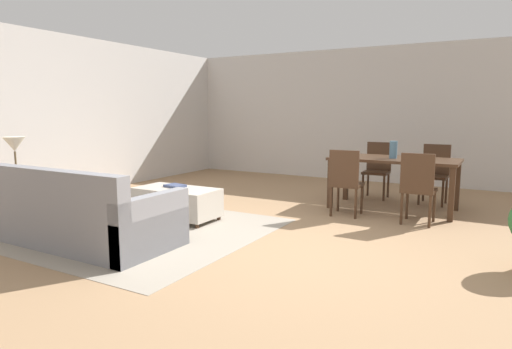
# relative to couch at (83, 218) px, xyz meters

# --- Properties ---
(ground_plane) EXTENTS (10.80, 10.80, 0.00)m
(ground_plane) POSITION_rel_couch_xyz_m (1.95, 0.86, -0.29)
(ground_plane) COLOR #9E7A56
(wall_back) EXTENTS (9.00, 0.12, 2.70)m
(wall_back) POSITION_rel_couch_xyz_m (1.95, 5.86, 1.06)
(wall_back) COLOR beige
(wall_back) RESTS_ON ground_plane
(wall_left) EXTENTS (0.12, 11.00, 2.70)m
(wall_left) POSITION_rel_couch_xyz_m (-2.55, 1.36, 1.06)
(wall_left) COLOR beige
(wall_left) RESTS_ON ground_plane
(area_rug) EXTENTS (3.00, 2.80, 0.01)m
(area_rug) POSITION_rel_couch_xyz_m (0.10, 0.70, -0.28)
(area_rug) COLOR gray
(area_rug) RESTS_ON ground_plane
(couch) EXTENTS (2.05, 0.99, 0.86)m
(couch) POSITION_rel_couch_xyz_m (0.00, 0.00, 0.00)
(couch) COLOR gray
(couch) RESTS_ON ground_plane
(ottoman_table) EXTENTS (1.12, 0.57, 0.42)m
(ottoman_table) POSITION_rel_couch_xyz_m (0.20, 1.34, -0.04)
(ottoman_table) COLOR #B7AD9E
(ottoman_table) RESTS_ON ground_plane
(side_table) EXTENTS (0.40, 0.40, 0.60)m
(side_table) POSITION_rel_couch_xyz_m (-1.32, 0.11, 0.18)
(side_table) COLOR olive
(side_table) RESTS_ON ground_plane
(table_lamp) EXTENTS (0.26, 0.26, 0.53)m
(table_lamp) POSITION_rel_couch_xyz_m (-1.32, 0.11, 0.72)
(table_lamp) COLOR brown
(table_lamp) RESTS_ON side_table
(dining_table) EXTENTS (1.78, 0.85, 0.76)m
(dining_table) POSITION_rel_couch_xyz_m (2.55, 3.38, 0.38)
(dining_table) COLOR #422B1C
(dining_table) RESTS_ON ground_plane
(dining_chair_near_left) EXTENTS (0.42, 0.42, 0.92)m
(dining_chair_near_left) POSITION_rel_couch_xyz_m (2.09, 2.61, 0.23)
(dining_chair_near_left) COLOR #422B1C
(dining_chair_near_left) RESTS_ON ground_plane
(dining_chair_near_right) EXTENTS (0.40, 0.40, 0.92)m
(dining_chair_near_right) POSITION_rel_couch_xyz_m (3.02, 2.63, 0.23)
(dining_chair_near_right) COLOR #422B1C
(dining_chair_near_right) RESTS_ON ground_plane
(dining_chair_far_left) EXTENTS (0.41, 0.41, 0.92)m
(dining_chair_far_left) POSITION_rel_couch_xyz_m (2.12, 4.18, 0.23)
(dining_chair_far_left) COLOR #422B1C
(dining_chair_far_left) RESTS_ON ground_plane
(dining_chair_far_right) EXTENTS (0.41, 0.41, 0.92)m
(dining_chair_far_right) POSITION_rel_couch_xyz_m (3.02, 4.15, 0.23)
(dining_chair_far_right) COLOR #422B1C
(dining_chair_far_right) RESTS_ON ground_plane
(vase_centerpiece) EXTENTS (0.11, 0.11, 0.25)m
(vase_centerpiece) POSITION_rel_couch_xyz_m (2.55, 3.33, 0.60)
(vase_centerpiece) COLOR slate
(vase_centerpiece) RESTS_ON dining_table
(book_on_ottoman) EXTENTS (0.29, 0.24, 0.03)m
(book_on_ottoman) POSITION_rel_couch_xyz_m (0.11, 1.41, 0.15)
(book_on_ottoman) COLOR #3F4C72
(book_on_ottoman) RESTS_ON ottoman_table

